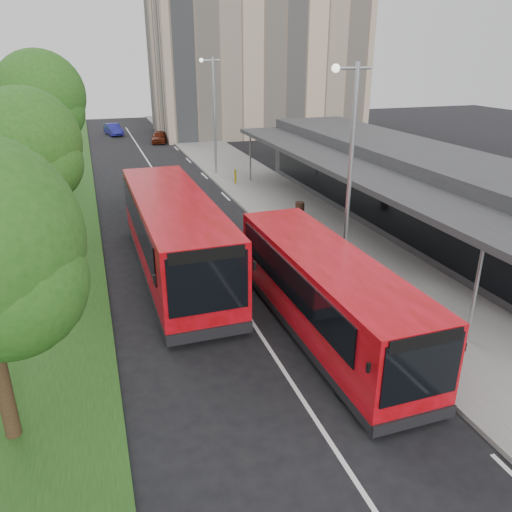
% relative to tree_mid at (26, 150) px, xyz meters
% --- Properties ---
extents(ground, '(120.00, 120.00, 0.00)m').
position_rel_tree_mid_xyz_m(ground, '(7.01, -9.05, -4.69)').
color(ground, black).
rests_on(ground, ground).
extents(pavement, '(5.00, 80.00, 0.15)m').
position_rel_tree_mid_xyz_m(pavement, '(13.01, 10.95, -4.61)').
color(pavement, slate).
rests_on(pavement, ground).
extents(grass_verge, '(5.00, 80.00, 0.10)m').
position_rel_tree_mid_xyz_m(grass_verge, '(0.01, 10.95, -4.64)').
color(grass_verge, '#1D4215').
rests_on(grass_verge, ground).
extents(lane_centre_line, '(0.12, 70.00, 0.01)m').
position_rel_tree_mid_xyz_m(lane_centre_line, '(7.01, 5.95, -4.68)').
color(lane_centre_line, silver).
rests_on(lane_centre_line, ground).
extents(kerb_dashes, '(0.12, 56.00, 0.01)m').
position_rel_tree_mid_xyz_m(kerb_dashes, '(10.31, 9.95, -4.68)').
color(kerb_dashes, silver).
rests_on(kerb_dashes, ground).
extents(office_block, '(22.00, 12.00, 18.00)m').
position_rel_tree_mid_xyz_m(office_block, '(21.01, 32.95, 4.31)').
color(office_block, tan).
rests_on(office_block, ground).
extents(station_building, '(7.70, 26.00, 4.00)m').
position_rel_tree_mid_xyz_m(station_building, '(17.87, -1.05, -2.65)').
color(station_building, '#303032').
rests_on(station_building, ground).
extents(tree_mid, '(4.53, 4.53, 7.26)m').
position_rel_tree_mid_xyz_m(tree_mid, '(0.00, 0.00, 0.00)').
color(tree_mid, black).
rests_on(tree_mid, ground).
extents(tree_far, '(5.42, 5.42, 8.72)m').
position_rel_tree_mid_xyz_m(tree_far, '(-0.00, 12.00, 0.94)').
color(tree_far, black).
rests_on(tree_far, ground).
extents(lamp_post_near, '(1.44, 0.28, 8.00)m').
position_rel_tree_mid_xyz_m(lamp_post_near, '(11.13, -7.05, 0.03)').
color(lamp_post_near, '#9CA0A5').
rests_on(lamp_post_near, pavement).
extents(lamp_post_far, '(1.44, 0.28, 8.00)m').
position_rel_tree_mid_xyz_m(lamp_post_far, '(11.13, 12.95, 0.03)').
color(lamp_post_far, '#9CA0A5').
rests_on(lamp_post_far, pavement).
extents(bus_main, '(2.65, 9.77, 2.75)m').
position_rel_tree_mid_xyz_m(bus_main, '(8.96, -10.07, -3.28)').
color(bus_main, red).
rests_on(bus_main, ground).
extents(bus_second, '(3.12, 11.54, 3.26)m').
position_rel_tree_mid_xyz_m(bus_second, '(5.29, -3.92, -3.02)').
color(bus_second, red).
rests_on(bus_second, ground).
extents(litter_bin, '(0.64, 0.64, 0.87)m').
position_rel_tree_mid_xyz_m(litter_bin, '(12.83, 1.01, -4.10)').
color(litter_bin, '#372216').
rests_on(litter_bin, pavement).
extents(bollard, '(0.19, 0.19, 0.94)m').
position_rel_tree_mid_xyz_m(bollard, '(11.70, 9.51, -4.07)').
color(bollard, '#FFEA0D').
rests_on(bollard, pavement).
extents(car_near, '(2.04, 3.64, 1.17)m').
position_rel_tree_mid_xyz_m(car_near, '(9.29, 28.72, -4.10)').
color(car_near, '#52190B').
rests_on(car_near, ground).
extents(car_far, '(2.02, 3.94, 1.24)m').
position_rel_tree_mid_xyz_m(car_far, '(5.24, 35.29, -4.07)').
color(car_far, navy).
rests_on(car_far, ground).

